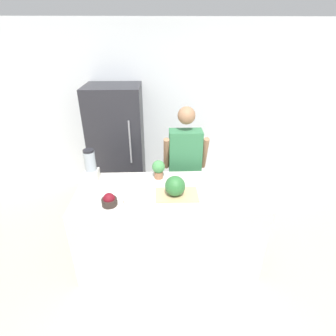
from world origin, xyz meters
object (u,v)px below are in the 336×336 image
Objects in this scene: watermelon at (175,186)px; blender at (91,166)px; bowl_cherries at (109,200)px; potted_plant at (159,168)px; person at (185,167)px; refrigerator at (118,145)px; bowl_cream at (130,199)px.

blender is at bearing 158.41° from watermelon.
blender reaches higher than bowl_cherries.
person is at bearing 50.07° from potted_plant.
person reaches higher than blender.
refrigerator reaches higher than blender.
blender is at bearing -158.95° from person.
bowl_cream is 0.40× the size of blender.
watermelon is at bearing -102.65° from person.
bowl_cream is at bearing -77.76° from refrigerator.
bowl_cherries is at bearing -84.86° from refrigerator.
potted_plant is at bearing 47.07° from bowl_cherries.
person is 1.10m from bowl_cream.
potted_plant is at bearing 1.00° from blender.
bowl_cherries is 1.02× the size of bowl_cream.
refrigerator reaches higher than bowl_cream.
watermelon is (0.79, -1.47, 0.16)m from refrigerator.
watermelon is 0.41m from potted_plant.
bowl_cream is 0.57m from potted_plant.
blender reaches higher than watermelon.
bowl_cream is (0.20, 0.02, -0.01)m from bowl_cherries.
watermelon is at bearing -21.59° from blender.
bowl_cream is at bearing 4.58° from bowl_cherries.
watermelon is 0.66m from bowl_cherries.
refrigerator is 8.14× the size of potted_plant.
blender is (-1.09, -0.42, 0.25)m from person.
blender reaches higher than potted_plant.
person is at bearing -35.52° from refrigerator.
watermelon is 0.46m from bowl_cream.
person is 11.01× the size of bowl_cherries.
watermelon is 1.41× the size of bowl_cream.
bowl_cherries is at bearing -61.32° from blender.
person reaches higher than bowl_cream.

